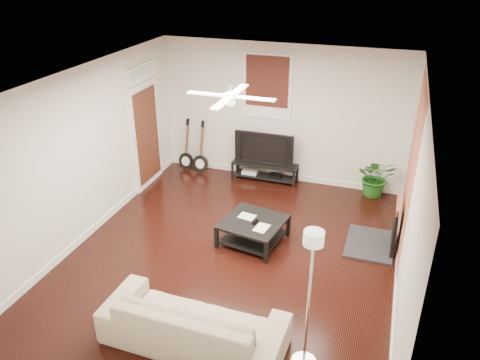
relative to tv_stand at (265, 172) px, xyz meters
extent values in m
cube|color=black|center=(0.26, -2.78, -0.19)|extent=(5.00, 6.00, 0.01)
cube|color=white|center=(0.26, -2.78, 2.61)|extent=(5.00, 6.00, 0.01)
cube|color=silver|center=(0.26, 0.22, 1.21)|extent=(5.00, 0.01, 2.80)
cube|color=silver|center=(0.26, -5.78, 1.21)|extent=(5.00, 0.01, 2.80)
cube|color=silver|center=(-2.24, -2.78, 1.21)|extent=(0.01, 6.00, 2.80)
cube|color=silver|center=(2.76, -2.78, 1.21)|extent=(0.01, 6.00, 2.80)
cube|color=#AA5B36|center=(2.74, -1.78, 1.21)|extent=(0.02, 2.20, 2.80)
cube|color=black|center=(2.46, -1.78, 0.27)|extent=(0.80, 1.10, 0.92)
cube|color=black|center=(-0.04, 0.19, 1.76)|extent=(1.00, 0.06, 1.30)
cube|color=white|center=(-2.20, -0.88, 1.06)|extent=(0.08, 1.00, 2.50)
cube|color=black|center=(0.00, 0.00, 0.00)|extent=(1.36, 0.36, 0.38)
imported|color=black|center=(0.00, 0.02, 0.54)|extent=(1.22, 0.16, 0.70)
cube|color=black|center=(0.46, -2.29, 0.01)|extent=(1.08, 1.08, 0.40)
imported|color=tan|center=(0.43, -4.67, 0.14)|extent=(2.27, 0.94, 0.66)
imported|color=#1C5719|center=(2.23, 0.04, 0.21)|extent=(0.82, 0.74, 0.80)
camera|label=1|loc=(2.37, -8.67, 4.23)|focal=35.57mm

